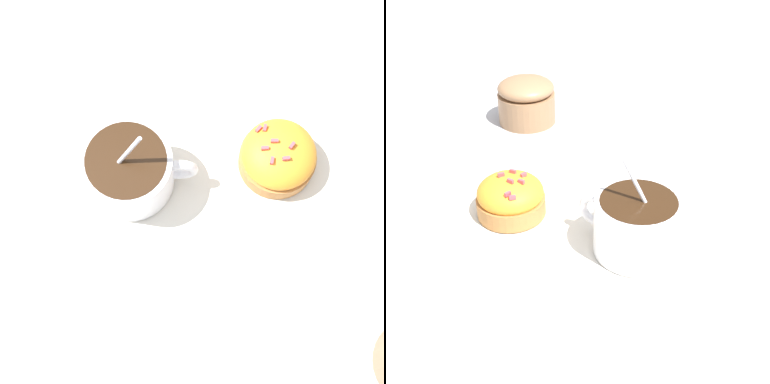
{
  "view_description": "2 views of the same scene",
  "coord_description": "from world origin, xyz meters",
  "views": [
    {
      "loc": [
        0.04,
        0.19,
        0.62
      ],
      "look_at": [
        0.02,
        0.02,
        0.03
      ],
      "focal_mm": 60.0,
      "sensor_mm": 36.0,
      "label": 1
    },
    {
      "loc": [
        0.2,
        -0.42,
        0.36
      ],
      "look_at": [
        -0.0,
        0.02,
        0.03
      ],
      "focal_mm": 50.0,
      "sensor_mm": 36.0,
      "label": 2
    }
  ],
  "objects": [
    {
      "name": "sugar_bowl",
      "position": [
        -0.17,
        0.2,
        0.03
      ],
      "size": [
        0.08,
        0.08,
        0.07
      ],
      "color": "#99704C",
      "rests_on": "ground_plane"
    },
    {
      "name": "ground_plane",
      "position": [
        0.0,
        0.0,
        0.0
      ],
      "size": [
        3.0,
        3.0,
        0.0
      ],
      "primitive_type": "plane",
      "color": "#B2B2B7"
    },
    {
      "name": "frosted_pastry",
      "position": [
        -0.07,
        -0.01,
        0.02
      ],
      "size": [
        0.08,
        0.08,
        0.05
      ],
      "color": "#B2753D",
      "rests_on": "paper_napkin"
    },
    {
      "name": "coffee_cup",
      "position": [
        0.07,
        -0.01,
        0.04
      ],
      "size": [
        0.11,
        0.09,
        0.1
      ],
      "color": "white",
      "rests_on": "paper_napkin"
    },
    {
      "name": "paper_napkin",
      "position": [
        0.0,
        0.0,
        0.0
      ],
      "size": [
        0.29,
        0.28,
        0.0
      ],
      "color": "white",
      "rests_on": "ground_plane"
    }
  ]
}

